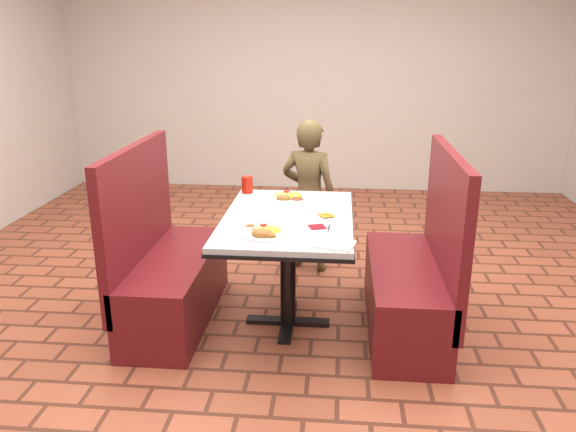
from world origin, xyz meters
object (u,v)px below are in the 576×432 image
at_px(dining_table, 288,231).
at_px(booth_bench_left, 168,273).
at_px(red_tumbler, 247,185).
at_px(diner_person, 309,196).
at_px(far_dinner_plate, 289,196).
at_px(booth_bench_right, 413,283).
at_px(plantain_plate, 327,217).
at_px(near_dinner_plate, 264,230).

xyz_separation_m(dining_table, booth_bench_left, (-0.80, 0.00, -0.32)).
bearing_deg(red_tumbler, diner_person, 46.79).
bearing_deg(booth_bench_left, diner_person, 47.61).
bearing_deg(far_dinner_plate, red_tumbler, 154.44).
height_order(booth_bench_right, red_tumbler, booth_bench_right).
distance_m(booth_bench_left, far_dinner_plate, 0.96).
bearing_deg(diner_person, dining_table, 101.43).
bearing_deg(plantain_plate, booth_bench_left, 178.80).
relative_size(near_dinner_plate, far_dinner_plate, 0.93).
bearing_deg(near_dinner_plate, diner_person, 82.45).
bearing_deg(diner_person, far_dinner_plate, 96.02).
xyz_separation_m(near_dinner_plate, red_tumbler, (-0.24, 0.88, 0.03)).
relative_size(booth_bench_left, booth_bench_right, 1.00).
height_order(dining_table, diner_person, diner_person).
distance_m(plantain_plate, red_tumbler, 0.79).
bearing_deg(red_tumbler, booth_bench_right, -24.31).
bearing_deg(red_tumbler, plantain_plate, -42.65).
xyz_separation_m(booth_bench_right, plantain_plate, (-0.56, -0.02, 0.43)).
xyz_separation_m(dining_table, near_dinner_plate, (-0.10, -0.37, 0.13)).
height_order(near_dinner_plate, plantain_plate, near_dinner_plate).
bearing_deg(diner_person, booth_bench_right, 142.97).
distance_m(booth_bench_left, red_tumbler, 0.84).
height_order(dining_table, booth_bench_left, booth_bench_left).
relative_size(dining_table, booth_bench_right, 1.01).
relative_size(plantain_plate, red_tumbler, 1.40).
height_order(far_dinner_plate, red_tumbler, red_tumbler).
bearing_deg(near_dinner_plate, booth_bench_right, 22.16).
bearing_deg(red_tumbler, far_dinner_plate, -25.56).
bearing_deg(dining_table, far_dinner_plate, 94.37).
xyz_separation_m(dining_table, far_dinner_plate, (-0.03, 0.37, 0.12)).
xyz_separation_m(booth_bench_left, red_tumbler, (0.46, 0.51, 0.48)).
relative_size(far_dinner_plate, red_tumbler, 2.44).
xyz_separation_m(diner_person, plantain_plate, (0.17, -0.98, 0.15)).
bearing_deg(booth_bench_right, diner_person, 126.98).
xyz_separation_m(booth_bench_right, far_dinner_plate, (-0.83, 0.37, 0.45)).
bearing_deg(dining_table, booth_bench_right, 0.00).
relative_size(booth_bench_left, plantain_plate, 7.22).
bearing_deg(plantain_plate, diner_person, 99.56).
height_order(booth_bench_left, plantain_plate, booth_bench_left).
height_order(plantain_plate, red_tumbler, red_tumbler).
height_order(dining_table, far_dinner_plate, far_dinner_plate).
bearing_deg(near_dinner_plate, red_tumbler, 105.35).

